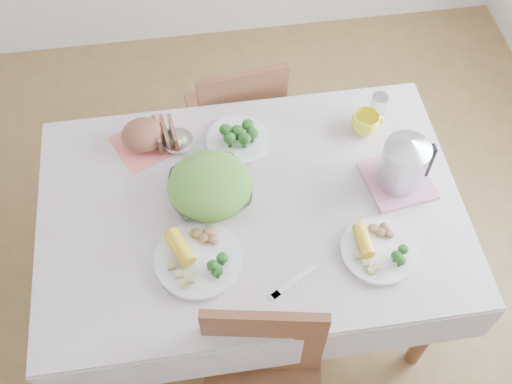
{
  "coord_description": "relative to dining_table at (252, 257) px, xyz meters",
  "views": [
    {
      "loc": [
        -0.15,
        -1.13,
        2.55
      ],
      "look_at": [
        0.02,
        0.02,
        0.82
      ],
      "focal_mm": 42.0,
      "sensor_mm": 36.0,
      "label": 1
    }
  ],
  "objects": [
    {
      "name": "fork_left",
      "position": [
        -0.14,
        -0.16,
        0.39
      ],
      "size": [
        0.03,
        0.19,
        0.0
      ],
      "primitive_type": "cube",
      "rotation": [
        0.0,
        0.0,
        0.02
      ],
      "color": "silver",
      "rests_on": "tablecloth"
    },
    {
      "name": "dinner_plate_left",
      "position": [
        -0.2,
        -0.19,
        0.4
      ],
      "size": [
        0.31,
        0.31,
        0.02
      ],
      "primitive_type": "cylinder",
      "rotation": [
        0.0,
        0.0,
        0.04
      ],
      "color": "white",
      "rests_on": "tablecloth"
    },
    {
      "name": "chair_far",
      "position": [
        0.02,
        0.72,
        0.09
      ],
      "size": [
        0.44,
        0.44,
        0.87
      ],
      "primitive_type": "cube",
      "rotation": [
        0.0,
        0.0,
        3.28
      ],
      "color": "brown",
      "rests_on": "floor"
    },
    {
      "name": "glass_tumbler",
      "position": [
        0.54,
        0.34,
        0.45
      ],
      "size": [
        0.07,
        0.07,
        0.12
      ],
      "primitive_type": "cylinder",
      "rotation": [
        0.0,
        0.0,
        0.17
      ],
      "color": "white",
      "rests_on": "tablecloth"
    },
    {
      "name": "floor",
      "position": [
        0.0,
        0.0,
        -0.38
      ],
      "size": [
        3.6,
        3.6,
        0.0
      ],
      "primitive_type": "plane",
      "color": "brown",
      "rests_on": "ground"
    },
    {
      "name": "dinner_plate_right",
      "position": [
        0.4,
        -0.24,
        0.4
      ],
      "size": [
        0.32,
        0.32,
        0.02
      ],
      "primitive_type": "cylinder",
      "rotation": [
        0.0,
        0.0,
        -0.3
      ],
      "color": "white",
      "rests_on": "tablecloth"
    },
    {
      "name": "salad_bowl",
      "position": [
        -0.14,
        0.07,
        0.42
      ],
      "size": [
        0.32,
        0.32,
        0.07
      ],
      "primitive_type": "imported",
      "rotation": [
        0.0,
        0.0,
        0.17
      ],
      "color": "white",
      "rests_on": "tablecloth"
    },
    {
      "name": "fruit_bowl",
      "position": [
        -0.23,
        0.31,
        0.41
      ],
      "size": [
        0.15,
        0.15,
        0.04
      ],
      "primitive_type": "imported",
      "rotation": [
        0.0,
        0.0,
        -0.27
      ],
      "color": "white",
      "rests_on": "tablecloth"
    },
    {
      "name": "bread_loaf",
      "position": [
        -0.36,
        0.34,
        0.45
      ],
      "size": [
        0.19,
        0.19,
        0.1
      ],
      "primitive_type": "ellipsoid",
      "rotation": [
        0.0,
        0.0,
        -0.21
      ],
      "color": "brown",
      "rests_on": "napkin"
    },
    {
      "name": "napkin",
      "position": [
        -0.36,
        0.34,
        0.39
      ],
      "size": [
        0.29,
        0.29,
        0.0
      ],
      "primitive_type": "cube",
      "rotation": [
        0.0,
        0.0,
        0.46
      ],
      "color": "#FF6E68",
      "rests_on": "tablecloth"
    },
    {
      "name": "broccoli_plate",
      "position": [
        -0.01,
        0.3,
        0.4
      ],
      "size": [
        0.25,
        0.25,
        0.02
      ],
      "primitive_type": "cylinder",
      "rotation": [
        0.0,
        0.0,
        0.05
      ],
      "color": "beige",
      "rests_on": "tablecloth"
    },
    {
      "name": "pink_tray",
      "position": [
        0.54,
        0.03,
        0.4
      ],
      "size": [
        0.26,
        0.26,
        0.02
      ],
      "primitive_type": "cube",
      "rotation": [
        0.0,
        0.0,
        0.15
      ],
      "color": "#CC7D99",
      "rests_on": "tablecloth"
    },
    {
      "name": "knife",
      "position": [
        0.1,
        -0.31,
        0.39
      ],
      "size": [
        0.17,
        0.11,
        0.0
      ],
      "primitive_type": "cube",
      "rotation": [
        0.0,
        0.0,
        2.09
      ],
      "color": "silver",
      "rests_on": "tablecloth"
    },
    {
      "name": "dining_table",
      "position": [
        0.0,
        0.0,
        0.0
      ],
      "size": [
        1.4,
        0.9,
        0.75
      ],
      "primitive_type": "cube",
      "color": "brown",
      "rests_on": "floor"
    },
    {
      "name": "electric_kettle",
      "position": [
        0.54,
        0.03,
        0.51
      ],
      "size": [
        0.21,
        0.21,
        0.23
      ],
      "primitive_type": "cylinder",
      "rotation": [
        0.0,
        0.0,
        -0.34
      ],
      "color": "#B2B5BA",
      "rests_on": "pink_tray"
    },
    {
      "name": "tablecloth",
      "position": [
        0.0,
        0.0,
        0.38
      ],
      "size": [
        1.5,
        1.0,
        0.01
      ],
      "primitive_type": "cube",
      "color": "beige",
      "rests_on": "dining_table"
    },
    {
      "name": "yellow_mug",
      "position": [
        0.48,
        0.28,
        0.43
      ],
      "size": [
        0.12,
        0.12,
        0.09
      ],
      "primitive_type": "imported",
      "rotation": [
        0.0,
        0.0,
        0.15
      ],
      "color": "yellow",
      "rests_on": "tablecloth"
    }
  ]
}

